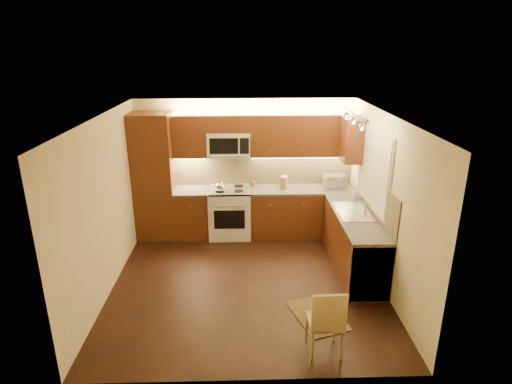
{
  "coord_description": "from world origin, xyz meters",
  "views": [
    {
      "loc": [
        -0.04,
        -5.63,
        3.43
      ],
      "look_at": [
        0.15,
        0.55,
        1.25
      ],
      "focal_mm": 29.71,
      "sensor_mm": 36.0,
      "label": 1
    }
  ],
  "objects_px": {
    "kettle": "(220,185)",
    "soap_bottle": "(355,193)",
    "dining_chair": "(325,320)",
    "knife_block": "(284,182)",
    "microwave": "(229,144)",
    "stove": "(230,212)",
    "toaster_oven": "(333,181)",
    "sink": "(354,207)"
  },
  "relations": [
    {
      "from": "stove",
      "to": "kettle",
      "type": "height_order",
      "value": "kettle"
    },
    {
      "from": "dining_chair",
      "to": "kettle",
      "type": "bearing_deg",
      "value": 110.79
    },
    {
      "from": "stove",
      "to": "dining_chair",
      "type": "bearing_deg",
      "value": -70.12
    },
    {
      "from": "microwave",
      "to": "stove",
      "type": "bearing_deg",
      "value": -90.0
    },
    {
      "from": "sink",
      "to": "dining_chair",
      "type": "xyz_separation_m",
      "value": [
        -0.83,
        -2.12,
        -0.54
      ]
    },
    {
      "from": "soap_bottle",
      "to": "dining_chair",
      "type": "bearing_deg",
      "value": -121.41
    },
    {
      "from": "sink",
      "to": "dining_chair",
      "type": "bearing_deg",
      "value": -111.3
    },
    {
      "from": "kettle",
      "to": "soap_bottle",
      "type": "xyz_separation_m",
      "value": [
        2.34,
        -0.35,
        -0.04
      ]
    },
    {
      "from": "toaster_oven",
      "to": "soap_bottle",
      "type": "xyz_separation_m",
      "value": [
        0.26,
        -0.6,
        -0.03
      ]
    },
    {
      "from": "soap_bottle",
      "to": "dining_chair",
      "type": "relative_size",
      "value": 0.22
    },
    {
      "from": "knife_block",
      "to": "dining_chair",
      "type": "height_order",
      "value": "knife_block"
    },
    {
      "from": "kettle",
      "to": "knife_block",
      "type": "height_order",
      "value": "kettle"
    },
    {
      "from": "stove",
      "to": "sink",
      "type": "height_order",
      "value": "sink"
    },
    {
      "from": "stove",
      "to": "toaster_oven",
      "type": "height_order",
      "value": "toaster_oven"
    },
    {
      "from": "soap_bottle",
      "to": "toaster_oven",
      "type": "bearing_deg",
      "value": 102.33
    },
    {
      "from": "sink",
      "to": "kettle",
      "type": "relative_size",
      "value": 3.79
    },
    {
      "from": "kettle",
      "to": "soap_bottle",
      "type": "distance_m",
      "value": 2.36
    },
    {
      "from": "soap_bottle",
      "to": "dining_chair",
      "type": "distance_m",
      "value": 2.98
    },
    {
      "from": "kettle",
      "to": "soap_bottle",
      "type": "bearing_deg",
      "value": 12.2
    },
    {
      "from": "kettle",
      "to": "toaster_oven",
      "type": "relative_size",
      "value": 0.56
    },
    {
      "from": "knife_block",
      "to": "soap_bottle",
      "type": "relative_size",
      "value": 1.23
    },
    {
      "from": "dining_chair",
      "to": "sink",
      "type": "bearing_deg",
      "value": 66.26
    },
    {
      "from": "soap_bottle",
      "to": "stove",
      "type": "bearing_deg",
      "value": 155.83
    },
    {
      "from": "sink",
      "to": "soap_bottle",
      "type": "bearing_deg",
      "value": 74.0
    },
    {
      "from": "soap_bottle",
      "to": "knife_block",
      "type": "bearing_deg",
      "value": 144.0
    },
    {
      "from": "microwave",
      "to": "kettle",
      "type": "height_order",
      "value": "microwave"
    },
    {
      "from": "stove",
      "to": "kettle",
      "type": "relative_size",
      "value": 4.05
    },
    {
      "from": "knife_block",
      "to": "soap_bottle",
      "type": "bearing_deg",
      "value": -9.3
    },
    {
      "from": "microwave",
      "to": "knife_block",
      "type": "distance_m",
      "value": 1.22
    },
    {
      "from": "microwave",
      "to": "toaster_oven",
      "type": "xyz_separation_m",
      "value": [
        1.92,
        -0.04,
        -0.7
      ]
    },
    {
      "from": "toaster_oven",
      "to": "stove",
      "type": "bearing_deg",
      "value": 177.49
    },
    {
      "from": "sink",
      "to": "kettle",
      "type": "xyz_separation_m",
      "value": [
        -2.16,
        0.98,
        0.06
      ]
    },
    {
      "from": "microwave",
      "to": "toaster_oven",
      "type": "bearing_deg",
      "value": -1.07
    },
    {
      "from": "toaster_oven",
      "to": "knife_block",
      "type": "bearing_deg",
      "value": 177.91
    },
    {
      "from": "stove",
      "to": "soap_bottle",
      "type": "height_order",
      "value": "soap_bottle"
    },
    {
      "from": "microwave",
      "to": "knife_block",
      "type": "height_order",
      "value": "microwave"
    },
    {
      "from": "microwave",
      "to": "knife_block",
      "type": "bearing_deg",
      "value": -5.15
    },
    {
      "from": "microwave",
      "to": "soap_bottle",
      "type": "height_order",
      "value": "microwave"
    },
    {
      "from": "sink",
      "to": "toaster_oven",
      "type": "bearing_deg",
      "value": 93.81
    },
    {
      "from": "dining_chair",
      "to": "knife_block",
      "type": "bearing_deg",
      "value": 90.59
    },
    {
      "from": "kettle",
      "to": "soap_bottle",
      "type": "height_order",
      "value": "kettle"
    },
    {
      "from": "kettle",
      "to": "knife_block",
      "type": "distance_m",
      "value": 1.17
    }
  ]
}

